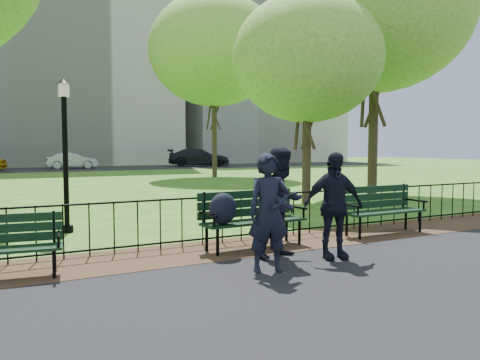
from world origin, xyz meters
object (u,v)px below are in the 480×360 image
park_bench_right_a (380,204)px  tree_far_e (214,50)px  sedan_dark (199,157)px  person_right (333,206)px  park_bench_main (238,211)px  lamppost (65,150)px  tree_near_e (308,58)px  tree_mid_e (376,11)px  person_mid (282,202)px  sedan_silver (72,161)px  person_left (269,213)px

park_bench_right_a → tree_far_e: bearing=75.3°
sedan_dark → park_bench_right_a: bearing=-171.9°
park_bench_right_a → person_right: bearing=-151.0°
park_bench_main → park_bench_right_a: 3.35m
sedan_dark → lamppost: bearing=177.4°
tree_near_e → tree_mid_e: tree_mid_e is taller
lamppost → sedan_dark: size_ratio=0.56×
tree_mid_e → person_mid: tree_mid_e is taller
tree_mid_e → park_bench_right_a: bearing=-132.4°
park_bench_main → sedan_dark: sedan_dark is taller
tree_mid_e → sedan_dark: bearing=80.4°
tree_near_e → tree_mid_e: 4.30m
park_bench_main → lamppost: (-2.36, 3.26, 1.04)m
lamppost → tree_mid_e: size_ratio=0.33×
lamppost → sedan_dark: (15.83, 30.46, -0.90)m
person_mid → tree_mid_e: bearing=24.0°
park_bench_right_a → person_right: (-2.26, -1.26, 0.25)m
park_bench_main → tree_far_e: size_ratio=0.18×
person_right → park_bench_main: bearing=144.9°
park_bench_main → tree_mid_e: size_ratio=0.20×
sedan_silver → park_bench_right_a: bearing=-178.0°
tree_mid_e → person_right: 12.05m
park_bench_main → person_mid: (0.41, -0.76, 0.20)m
person_right → person_mid: bearing=159.0°
person_left → park_bench_main: bearing=94.5°
person_left → tree_far_e: bearing=81.4°
tree_mid_e → sedan_dark: size_ratio=1.69×
lamppost → tree_mid_e: (11.13, 2.70, 5.00)m
park_bench_main → tree_near_e: bearing=41.5°
sedan_silver → park_bench_main: bearing=176.3°
person_left → person_right: bearing=22.5°
lamppost → person_right: size_ratio=1.88×
park_bench_main → park_bench_right_a: (3.35, 0.04, -0.09)m
lamppost → person_mid: lamppost is taller
tree_near_e → person_mid: size_ratio=3.70×
tree_far_e → person_right: size_ratio=6.37×
sedan_dark → person_right: bearing=-174.7°
park_bench_main → sedan_dark: size_ratio=0.35×
sedan_silver → sedan_dark: (11.39, -0.28, 0.16)m
park_bench_right_a → tree_far_e: 20.46m
person_mid → tree_near_e: bearing=36.3°
park_bench_right_a → lamppost: size_ratio=0.59×
person_mid → sedan_dark: bearing=54.4°
lamppost → person_right: bearing=-52.4°
lamppost → tree_far_e: tree_far_e is taller
tree_mid_e → person_mid: 12.21m
person_right → person_left: bearing=-158.3°
person_left → person_right: person_right is taller
park_bench_right_a → tree_mid_e: 10.10m
park_bench_right_a → person_left: 3.88m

